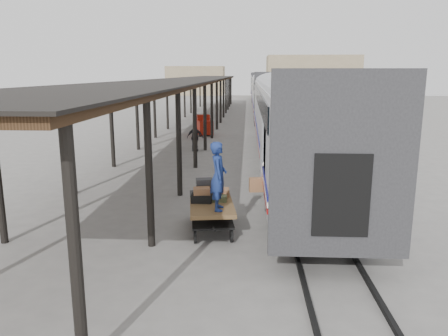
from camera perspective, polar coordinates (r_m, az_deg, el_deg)
ground at (r=13.81m, az=-2.10°, el=-7.05°), size 160.00×160.00×0.00m
train at (r=46.85m, az=5.64°, el=9.94°), size 3.45×76.01×4.01m
canopy at (r=37.27m, az=-4.06°, el=11.39°), size 4.90×64.30×4.15m
rails at (r=47.23m, az=5.57°, el=6.75°), size 1.54×150.00×0.12m
building_far at (r=91.87m, az=11.37°, el=11.70°), size 18.00×10.00×8.00m
building_left at (r=95.65m, az=-3.67°, el=11.33°), size 12.00×8.00×6.00m
baggage_cart at (r=12.88m, az=-1.64°, el=-5.44°), size 1.56×2.54×0.86m
suitcase_stack at (r=13.13m, az=-2.21°, el=-3.22°), size 1.21×1.14×0.60m
luggage_tug at (r=32.87m, az=-2.61°, el=5.49°), size 1.50×1.93×1.50m
porter at (r=11.93m, az=-0.73°, el=-1.07°), size 0.49×0.72×1.91m
pedestrian at (r=26.03m, az=-3.79°, el=4.00°), size 0.97×0.41×1.66m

